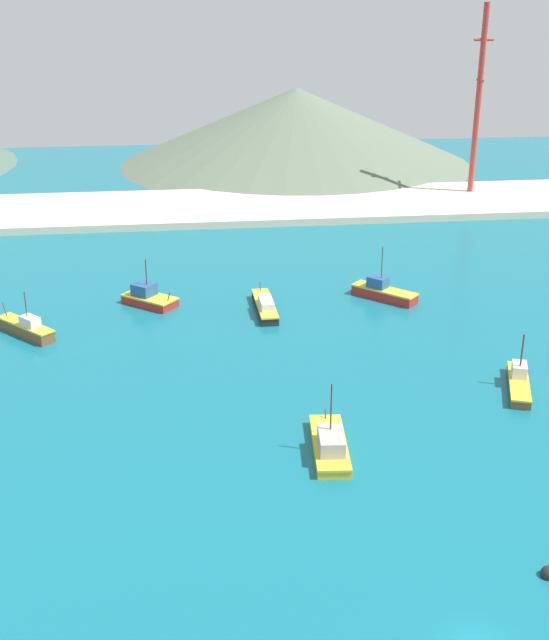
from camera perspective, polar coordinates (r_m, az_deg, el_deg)
name	(u,v)px	position (r m, az deg, el deg)	size (l,w,h in m)	color
ground	(366,412)	(77.19, 6.37, -6.35)	(260.00, 280.00, 0.50)	#146B7F
fishing_boat_0	(148,298)	(101.97, -8.77, 1.56)	(7.27, 6.75, 5.83)	red
fishing_boat_1	(26,328)	(96.03, -16.91, -0.54)	(7.28, 7.51, 5.34)	brown
fishing_boat_3	(519,382)	(83.50, 16.65, -4.14)	(4.65, 8.87, 5.58)	brown
fishing_boat_4	(330,444)	(69.72, 3.89, -8.61)	(3.58, 9.37, 6.47)	gold
fishing_boat_5	(265,306)	(98.60, -0.66, 0.99)	(2.32, 10.07, 2.15)	#232328
fishing_boat_6	(383,292)	(103.64, 7.58, 1.96)	(7.72, 7.68, 6.76)	red
buoy_0	(549,574)	(59.99, 18.56, -16.42)	(1.09, 1.09, 1.09)	#232328
beach_strip	(273,206)	(145.50, -0.09, 7.97)	(247.00, 23.48, 1.20)	beige
hill_central	(296,126)	(183.56, 1.50, 13.36)	(76.96, 76.96, 16.25)	#60705B
radio_tower	(478,102)	(154.90, 14.00, 14.52)	(3.40, 2.72, 33.97)	#B7332D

